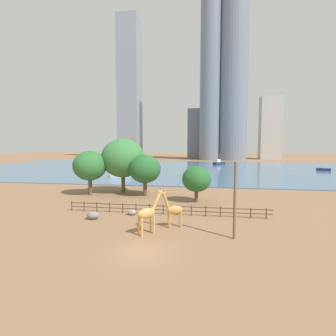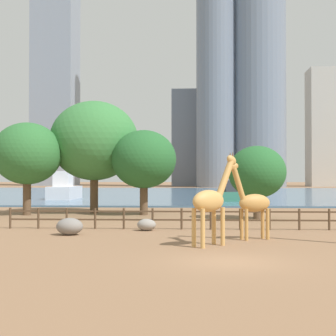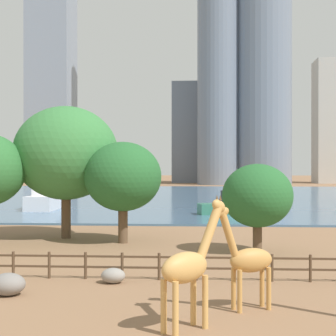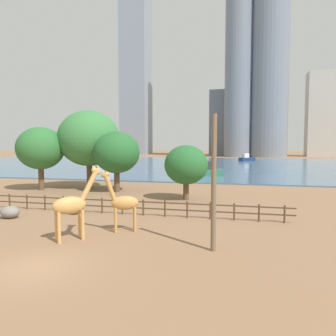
{
  "view_description": "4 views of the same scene",
  "coord_description": "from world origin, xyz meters",
  "px_view_note": "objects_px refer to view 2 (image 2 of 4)",
  "views": [
    {
      "loc": [
        5.46,
        -20.4,
        8.87
      ],
      "look_at": [
        -2.45,
        28.69,
        4.52
      ],
      "focal_mm": 28.0,
      "sensor_mm": 36.0,
      "label": 1
    },
    {
      "loc": [
        -1.31,
        -19.88,
        3.28
      ],
      "look_at": [
        -3.67,
        23.91,
        4.0
      ],
      "focal_mm": 55.0,
      "sensor_mm": 36.0,
      "label": 2
    },
    {
      "loc": [
        -0.19,
        -12.76,
        5.53
      ],
      "look_at": [
        -2.08,
        17.17,
        5.39
      ],
      "focal_mm": 55.0,
      "sensor_mm": 36.0,
      "label": 3
    },
    {
      "loc": [
        9.54,
        -12.9,
        5.76
      ],
      "look_at": [
        3.03,
        13.84,
        3.74
      ],
      "focal_mm": 35.0,
      "sensor_mm": 36.0,
      "label": 4
    }
  ],
  "objects_px": {
    "tree_left_small": "(94,141)",
    "boat_ferry": "(64,190)",
    "giraffe_companion": "(211,201)",
    "boulder_near_fence": "(147,225)",
    "tree_left_large": "(27,154)",
    "boat_barge": "(242,186)",
    "tree_right_tall": "(257,172)",
    "boulder_by_pole": "(70,226)",
    "tree_center_broad": "(144,160)",
    "giraffe_tall": "(252,203)",
    "boat_tug": "(228,194)"
  },
  "relations": [
    {
      "from": "boat_ferry",
      "to": "tree_left_large",
      "type": "bearing_deg",
      "value": -173.79
    },
    {
      "from": "tree_left_small",
      "to": "boat_ferry",
      "type": "relative_size",
      "value": 1.15
    },
    {
      "from": "tree_left_large",
      "to": "tree_left_small",
      "type": "height_order",
      "value": "tree_left_small"
    },
    {
      "from": "boulder_by_pole",
      "to": "boat_tug",
      "type": "distance_m",
      "value": 37.16
    },
    {
      "from": "tree_left_small",
      "to": "boat_ferry",
      "type": "xyz_separation_m",
      "value": [
        -8.73,
        23.36,
        -4.98
      ]
    },
    {
      "from": "giraffe_companion",
      "to": "tree_left_small",
      "type": "relative_size",
      "value": 0.45
    },
    {
      "from": "tree_left_large",
      "to": "boat_tug",
      "type": "height_order",
      "value": "tree_left_large"
    },
    {
      "from": "boat_tug",
      "to": "boat_barge",
      "type": "height_order",
      "value": "boat_barge"
    },
    {
      "from": "boat_barge",
      "to": "boat_ferry",
      "type": "bearing_deg",
      "value": -163.21
    },
    {
      "from": "boat_ferry",
      "to": "boulder_by_pole",
      "type": "bearing_deg",
      "value": -166.62
    },
    {
      "from": "boulder_by_pole",
      "to": "boat_barge",
      "type": "distance_m",
      "value": 91.09
    },
    {
      "from": "boat_ferry",
      "to": "boat_tug",
      "type": "height_order",
      "value": "boat_ferry"
    },
    {
      "from": "boulder_by_pole",
      "to": "tree_right_tall",
      "type": "relative_size",
      "value": 0.26
    },
    {
      "from": "boulder_near_fence",
      "to": "tree_left_small",
      "type": "height_order",
      "value": "tree_left_small"
    },
    {
      "from": "giraffe_tall",
      "to": "boat_tug",
      "type": "relative_size",
      "value": 0.66
    },
    {
      "from": "boulder_by_pole",
      "to": "boat_ferry",
      "type": "height_order",
      "value": "boat_ferry"
    },
    {
      "from": "boat_barge",
      "to": "tree_left_small",
      "type": "bearing_deg",
      "value": -148.24
    },
    {
      "from": "tree_right_tall",
      "to": "tree_left_small",
      "type": "relative_size",
      "value": 0.56
    },
    {
      "from": "boulder_by_pole",
      "to": "boat_tug",
      "type": "bearing_deg",
      "value": 72.65
    },
    {
      "from": "tree_left_large",
      "to": "giraffe_tall",
      "type": "bearing_deg",
      "value": -42.83
    },
    {
      "from": "boulder_by_pole",
      "to": "boat_tug",
      "type": "relative_size",
      "value": 0.24
    },
    {
      "from": "boulder_near_fence",
      "to": "giraffe_companion",
      "type": "bearing_deg",
      "value": -60.9
    },
    {
      "from": "boulder_near_fence",
      "to": "giraffe_tall",
      "type": "bearing_deg",
      "value": -34.78
    },
    {
      "from": "tree_center_broad",
      "to": "boat_barge",
      "type": "height_order",
      "value": "tree_center_broad"
    },
    {
      "from": "tree_left_large",
      "to": "tree_left_small",
      "type": "bearing_deg",
      "value": 28.43
    },
    {
      "from": "tree_center_broad",
      "to": "tree_left_small",
      "type": "height_order",
      "value": "tree_left_small"
    },
    {
      "from": "boat_barge",
      "to": "tree_right_tall",
      "type": "bearing_deg",
      "value": -137.26
    },
    {
      "from": "tree_left_large",
      "to": "boat_ferry",
      "type": "distance_m",
      "value": 26.67
    },
    {
      "from": "giraffe_companion",
      "to": "boat_ferry",
      "type": "distance_m",
      "value": 48.4
    },
    {
      "from": "boat_barge",
      "to": "boulder_near_fence",
      "type": "bearing_deg",
      "value": -141.85
    },
    {
      "from": "giraffe_companion",
      "to": "boat_ferry",
      "type": "xyz_separation_m",
      "value": [
        -18.56,
        44.69,
        -0.64
      ]
    },
    {
      "from": "giraffe_tall",
      "to": "boat_tug",
      "type": "height_order",
      "value": "giraffe_tall"
    },
    {
      "from": "boulder_by_pole",
      "to": "tree_left_small",
      "type": "bearing_deg",
      "value": 96.78
    },
    {
      "from": "tree_center_broad",
      "to": "boat_barge",
      "type": "distance_m",
      "value": 75.85
    },
    {
      "from": "boulder_by_pole",
      "to": "boat_tug",
      "type": "height_order",
      "value": "boat_tug"
    },
    {
      "from": "boulder_by_pole",
      "to": "tree_left_small",
      "type": "xyz_separation_m",
      "value": [
        -2.05,
        17.24,
        6.0
      ]
    },
    {
      "from": "giraffe_companion",
      "to": "tree_left_small",
      "type": "xyz_separation_m",
      "value": [
        -9.83,
        21.34,
        4.34
      ]
    },
    {
      "from": "boulder_by_pole",
      "to": "tree_right_tall",
      "type": "xyz_separation_m",
      "value": [
        11.79,
        11.48,
        3.14
      ]
    },
    {
      "from": "tree_left_large",
      "to": "boat_barge",
      "type": "bearing_deg",
      "value": 71.61
    },
    {
      "from": "boulder_by_pole",
      "to": "boat_ferry",
      "type": "distance_m",
      "value": 42.02
    },
    {
      "from": "tree_left_large",
      "to": "boat_tug",
      "type": "bearing_deg",
      "value": 48.94
    },
    {
      "from": "giraffe_tall",
      "to": "tree_left_small",
      "type": "xyz_separation_m",
      "value": [
        -12.05,
        18.8,
        4.56
      ]
    },
    {
      "from": "giraffe_tall",
      "to": "tree_left_large",
      "type": "distance_m",
      "value": 23.75
    },
    {
      "from": "giraffe_companion",
      "to": "tree_right_tall",
      "type": "bearing_deg",
      "value": 28.87
    },
    {
      "from": "tree_left_small",
      "to": "boat_ferry",
      "type": "height_order",
      "value": "tree_left_small"
    },
    {
      "from": "giraffe_companion",
      "to": "boulder_by_pole",
      "type": "distance_m",
      "value": 8.95
    },
    {
      "from": "tree_left_large",
      "to": "boat_ferry",
      "type": "xyz_separation_m",
      "value": [
        -3.54,
        26.17,
        -3.71
      ]
    },
    {
      "from": "giraffe_companion",
      "to": "boulder_near_fence",
      "type": "distance_m",
      "value": 7.81
    },
    {
      "from": "tree_center_broad",
      "to": "boat_ferry",
      "type": "xyz_separation_m",
      "value": [
        -13.43,
        25.5,
        -3.23
      ]
    },
    {
      "from": "giraffe_companion",
      "to": "boulder_near_fence",
      "type": "relative_size",
      "value": 3.94
    }
  ]
}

